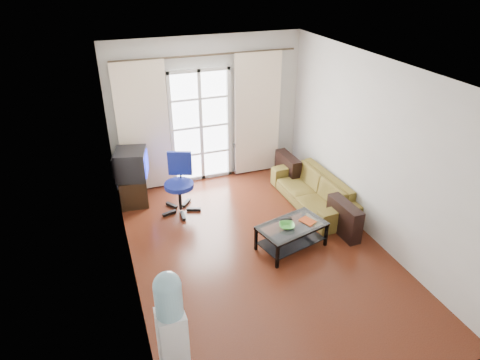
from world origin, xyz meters
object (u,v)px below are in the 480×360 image
Objects in this scene: task_chair at (180,195)px; sofa at (313,191)px; tv_stand at (133,188)px; water_cooler at (171,326)px; coffee_table at (292,233)px; crt_tv at (130,164)px.

sofa is at bearing 5.89° from task_chair.
water_cooler reaches higher than tv_stand.
tv_stand is at bearing -114.04° from sofa.
task_chair is at bearing 129.34° from coffee_table.
water_cooler reaches higher than coffee_table.
coffee_table is at bearing 35.67° from water_cooler.
coffee_table is 2.67m from water_cooler.
tv_stand is 0.51× the size of water_cooler.
sofa is 1.40× the size of water_cooler.
water_cooler reaches higher than sofa.
water_cooler is at bearing -77.20° from crt_tv.
coffee_table is at bearing -29.84° from task_chair.
water_cooler reaches higher than crt_tv.
water_cooler reaches higher than task_chair.
sofa is 1.87× the size of task_chair.
crt_tv is 0.64× the size of task_chair.
sofa is at bearing 39.49° from water_cooler.
water_cooler is at bearing -51.22° from sofa.
tv_stand is at bearing 87.64° from water_cooler.
tv_stand reaches higher than coffee_table.
tv_stand is (-2.94, 1.18, -0.02)m from sofa.
task_chair is (0.72, -0.59, 0.05)m from tv_stand.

